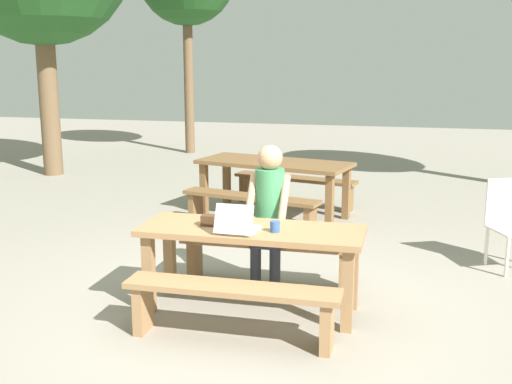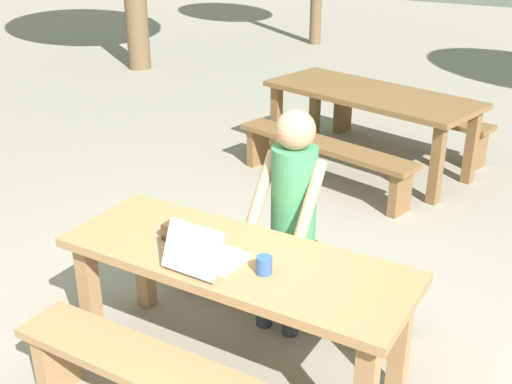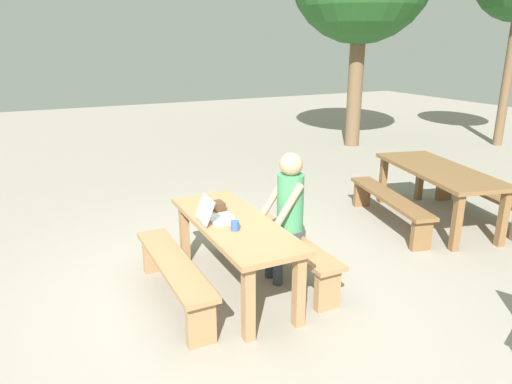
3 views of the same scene
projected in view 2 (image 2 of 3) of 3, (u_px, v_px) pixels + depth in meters
ground_plane at (237, 368)px, 3.57m from camera, size 30.00×30.00×0.00m
picnic_table_front at (236, 275)px, 3.32m from camera, size 1.85×0.68×0.72m
bench_far at (289, 268)px, 3.92m from camera, size 1.64×0.30×0.44m
laptop at (205, 254)px, 3.16m from camera, size 0.32×0.35×0.25m
small_pouch at (178, 232)px, 3.40m from camera, size 0.15×0.10×0.09m
coffee_mug at (264, 265)px, 3.09m from camera, size 0.08×0.08×0.09m
person_seated at (291, 205)px, 3.69m from camera, size 0.38×0.39×1.33m
picnic_table_mid at (370, 102)px, 6.05m from camera, size 2.15×1.27×0.75m
bench_mid_south at (324, 153)px, 5.73m from camera, size 1.84×0.71×0.43m
bench_mid_north at (406, 119)px, 6.64m from camera, size 1.84×0.71×0.43m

